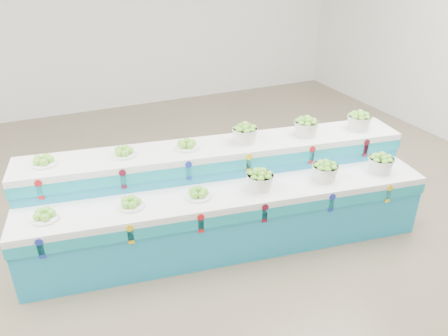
{
  "coord_description": "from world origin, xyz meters",
  "views": [
    {
      "loc": [
        -1.17,
        -3.53,
        2.99
      ],
      "look_at": [
        0.46,
        0.16,
        0.87
      ],
      "focal_mm": 34.66,
      "sensor_mm": 36.0,
      "label": 1
    }
  ],
  "objects_px": {
    "display_stand": "(224,197)",
    "basket_upper_right": "(359,120)",
    "basket_lower_left": "(260,180)",
    "plate_upper_mid": "(123,151)"
  },
  "relations": [
    {
      "from": "display_stand",
      "to": "basket_upper_right",
      "type": "bearing_deg",
      "value": 8.75
    },
    {
      "from": "basket_lower_left",
      "to": "plate_upper_mid",
      "type": "distance_m",
      "value": 1.44
    },
    {
      "from": "plate_upper_mid",
      "to": "display_stand",
      "type": "bearing_deg",
      "value": -23.21
    },
    {
      "from": "basket_lower_left",
      "to": "plate_upper_mid",
      "type": "relative_size",
      "value": 1.09
    },
    {
      "from": "basket_lower_left",
      "to": "display_stand",
      "type": "bearing_deg",
      "value": 131.2
    },
    {
      "from": "basket_upper_right",
      "to": "basket_lower_left",
      "type": "bearing_deg",
      "value": -167.83
    },
    {
      "from": "display_stand",
      "to": "basket_lower_left",
      "type": "xyz_separation_m",
      "value": [
        0.27,
        -0.31,
        0.32
      ]
    },
    {
      "from": "basket_upper_right",
      "to": "plate_upper_mid",
      "type": "bearing_deg",
      "value": 171.57
    },
    {
      "from": "basket_lower_left",
      "to": "basket_upper_right",
      "type": "relative_size",
      "value": 1.0
    },
    {
      "from": "plate_upper_mid",
      "to": "basket_lower_left",
      "type": "bearing_deg",
      "value": -30.36
    }
  ]
}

